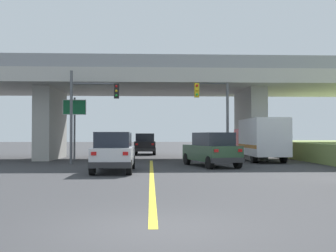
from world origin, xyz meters
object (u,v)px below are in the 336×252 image
traffic_signal_farside (87,106)px  suv_lead (114,152)px  traffic_signal_nearside (217,107)px  box_truck (260,139)px  suv_crossing (212,149)px  highway_sign (74,114)px  sedan_oncoming (145,144)px

traffic_signal_farside → suv_lead: bearing=-68.7°
traffic_signal_nearside → traffic_signal_farside: 8.68m
box_truck → traffic_signal_nearside: 4.41m
suv_crossing → highway_sign: size_ratio=1.12×
suv_crossing → box_truck: size_ratio=0.69×
traffic_signal_farside → highway_sign: size_ratio=1.31×
traffic_signal_nearside → highway_sign: (-10.07, 2.66, -0.36)m
traffic_signal_nearside → highway_sign: size_ratio=1.30×
box_truck → suv_lead: bearing=-139.0°
traffic_signal_nearside → highway_sign: traffic_signal_nearside is taller
suv_lead → box_truck: size_ratio=0.63×
suv_lead → box_truck: (9.78, 8.50, 0.59)m
suv_lead → highway_sign: bearing=111.5°
suv_crossing → box_truck: bearing=35.1°
highway_sign → sedan_oncoming: bearing=62.5°
sedan_oncoming → traffic_signal_farside: (-3.58, -13.30, 2.76)m
traffic_signal_nearside → box_truck: bearing=27.1°
traffic_signal_nearside → sedan_oncoming: bearing=112.2°
sedan_oncoming → highway_sign: 11.16m
suv_crossing → sedan_oncoming: same height
sedan_oncoming → traffic_signal_nearside: (5.04, -12.32, 2.77)m
suv_lead → highway_sign: (-3.70, 9.41, 2.41)m
traffic_signal_nearside → highway_sign: 10.42m
sedan_oncoming → highway_sign: highway_sign is taller
sedan_oncoming → traffic_signal_farside: bearing=-105.1°
box_truck → traffic_signal_farside: 12.53m
traffic_signal_nearside → suv_crossing: bearing=-104.7°
box_truck → suv_crossing: bearing=-130.0°
suv_crossing → sedan_oncoming: (-4.16, 15.69, -0.00)m
traffic_signal_farside → suv_crossing: bearing=-17.2°
sedan_oncoming → highway_sign: size_ratio=0.99×
suv_lead → box_truck: box_truck is taller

